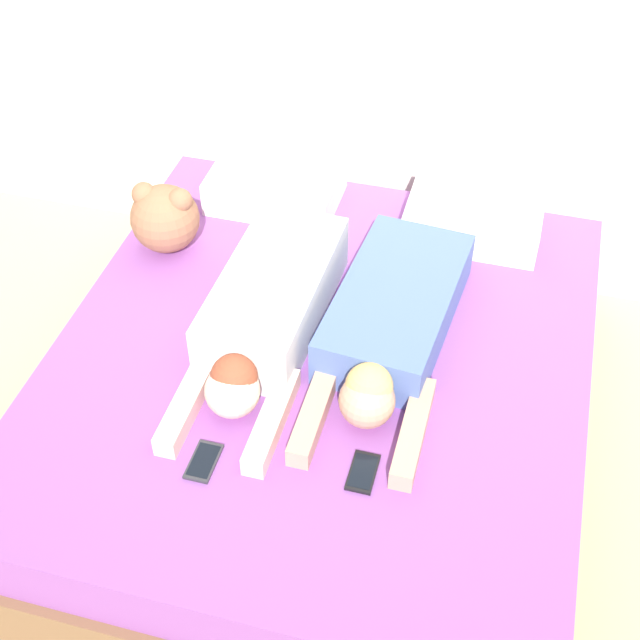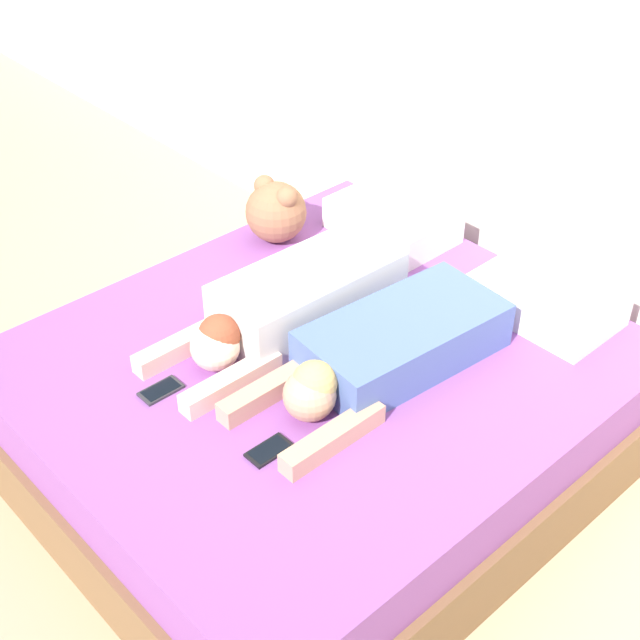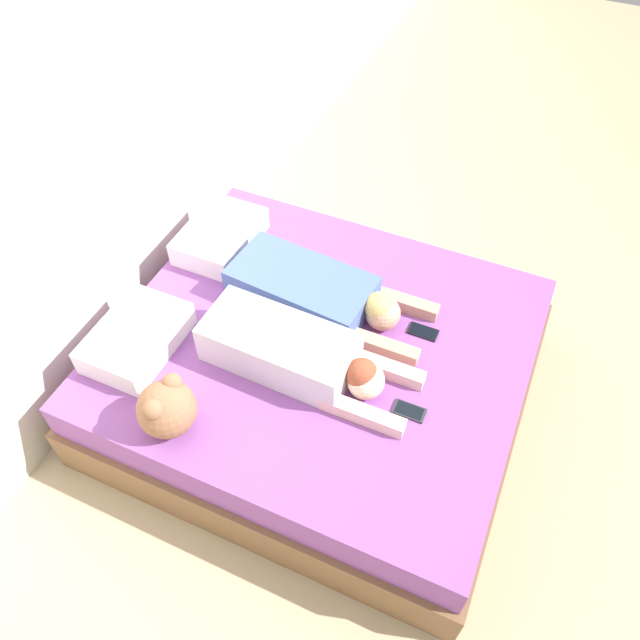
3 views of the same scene
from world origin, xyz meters
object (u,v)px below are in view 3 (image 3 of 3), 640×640
bed (320,370)px  plush_toy (167,408)px  pillow_head_left (136,338)px  pillow_head_right (220,236)px  cell_phone_left (409,411)px  person_right (319,293)px  person_left (296,354)px  cell_phone_right (423,332)px

bed → plush_toy: size_ratio=7.54×
pillow_head_left → pillow_head_right: (0.80, 0.00, 0.00)m
pillow_head_right → cell_phone_left: 1.46m
pillow_head_left → person_right: 0.92m
person_left → plush_toy: 0.63m
person_right → cell_phone_left: 0.77m
pillow_head_left → cell_phone_left: (0.18, -1.32, -0.06)m
pillow_head_right → plush_toy: bearing=-160.7°
pillow_head_right → person_right: (-0.18, -0.69, 0.02)m
bed → pillow_head_right: 0.94m
pillow_head_left → person_left: (0.20, -0.75, 0.03)m
person_left → cell_phone_right: person_left is taller
bed → person_right: person_right is taller
bed → cell_phone_right: (0.25, -0.45, 0.26)m
plush_toy → pillow_head_left: bearing=51.5°
pillow_head_left → cell_phone_right: (0.65, -1.24, -0.06)m
bed → pillow_head_left: pillow_head_left is taller
bed → cell_phone_right: bearing=-60.6°
person_right → plush_toy: 0.97m
cell_phone_right → bed: bearing=119.4°
bed → pillow_head_left: size_ratio=4.04×
person_left → person_right: (0.41, 0.07, -0.02)m
pillow_head_left → pillow_head_right: size_ratio=1.00×
pillow_head_left → plush_toy: size_ratio=1.87×
cell_phone_left → cell_phone_right: size_ratio=1.00×
cell_phone_left → bed: bearing=68.2°
person_left → person_right: bearing=9.4°
person_right → cell_phone_left: bearing=-124.0°
person_left → cell_phone_right: 0.67m
bed → pillow_head_right: pillow_head_right is taller
person_right → bed: bearing=-154.8°
person_left → person_right: size_ratio=0.98×
person_right → plush_toy: plush_toy is taller
cell_phone_right → pillow_head_right: bearing=83.3°
pillow_head_right → person_right: 0.71m
plush_toy → cell_phone_right: bearing=-41.5°
pillow_head_left → plush_toy: (-0.31, -0.39, 0.07)m
pillow_head_right → person_right: person_right is taller
pillow_head_left → cell_phone_left: pillow_head_left is taller
cell_phone_left → plush_toy: size_ratio=0.54×
pillow_head_left → bed: bearing=-63.1°
pillow_head_left → plush_toy: 0.50m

